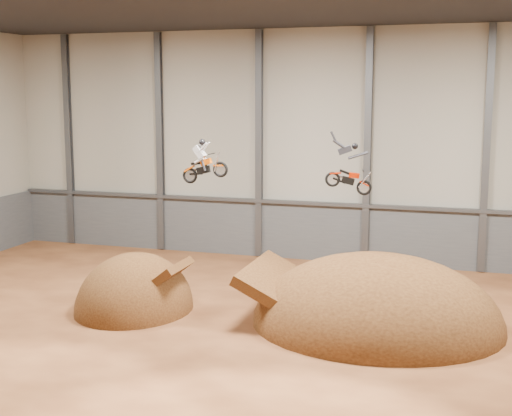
% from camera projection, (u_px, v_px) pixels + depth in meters
% --- Properties ---
extents(floor, '(40.00, 40.00, 0.00)m').
position_uv_depth(floor, '(232.00, 338.00, 29.96)').
color(floor, '#552C16').
rests_on(floor, ground).
extents(back_wall, '(40.00, 0.10, 14.00)m').
position_uv_depth(back_wall, '(313.00, 146.00, 42.97)').
color(back_wall, '#9D998B').
rests_on(back_wall, ground).
extents(lower_band_back, '(39.80, 0.18, 3.50)m').
position_uv_depth(lower_band_back, '(311.00, 232.00, 43.72)').
color(lower_band_back, '#4D5054').
rests_on(lower_band_back, ground).
extents(steel_rail, '(39.80, 0.35, 0.20)m').
position_uv_depth(steel_rail, '(311.00, 203.00, 43.29)').
color(steel_rail, '#47494F').
rests_on(steel_rail, lower_band_back).
extents(steel_column_0, '(0.40, 0.36, 13.90)m').
position_uv_depth(steel_column_0, '(69.00, 141.00, 47.66)').
color(steel_column_0, '#47494F').
rests_on(steel_column_0, ground).
extents(steel_column_1, '(0.40, 0.36, 13.90)m').
position_uv_depth(steel_column_1, '(160.00, 143.00, 45.71)').
color(steel_column_1, '#47494F').
rests_on(steel_column_1, ground).
extents(steel_column_2, '(0.40, 0.36, 13.90)m').
position_uv_depth(steel_column_2, '(259.00, 145.00, 43.76)').
color(steel_column_2, '#47494F').
rests_on(steel_column_2, ground).
extents(steel_column_3, '(0.40, 0.36, 13.90)m').
position_uv_depth(steel_column_3, '(368.00, 148.00, 41.81)').
color(steel_column_3, '#47494F').
rests_on(steel_column_3, ground).
extents(steel_column_4, '(0.40, 0.36, 13.90)m').
position_uv_depth(steel_column_4, '(487.00, 150.00, 39.86)').
color(steel_column_4, '#47494F').
rests_on(steel_column_4, ground).
extents(takeoff_ramp, '(5.44, 6.27, 5.44)m').
position_uv_depth(takeoff_ramp, '(135.00, 309.00, 33.90)').
color(takeoff_ramp, '#3A200E').
rests_on(takeoff_ramp, ground).
extents(landing_ramp, '(11.05, 9.78, 6.38)m').
position_uv_depth(landing_ramp, '(376.00, 325.00, 31.57)').
color(landing_ramp, '#3A200E').
rests_on(landing_ramp, ground).
extents(fmx_rider_a, '(2.74, 0.98, 2.55)m').
position_uv_depth(fmx_rider_a, '(207.00, 158.00, 33.20)').
color(fmx_rider_a, '#F25C05').
extents(fmx_rider_b, '(3.40, 1.46, 3.02)m').
position_uv_depth(fmx_rider_b, '(347.00, 164.00, 31.59)').
color(fmx_rider_b, '#B71D00').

